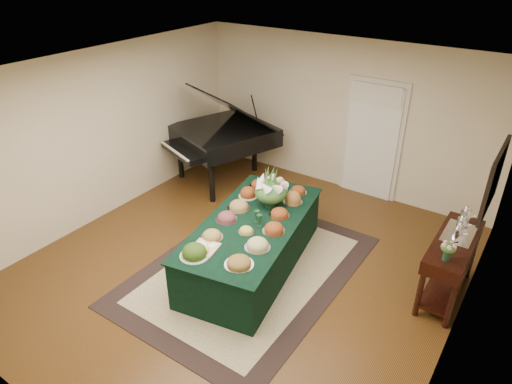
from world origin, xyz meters
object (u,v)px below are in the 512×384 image
Objects in this scene: buffet_table at (252,244)px; mahogany_sideboard at (452,253)px; floral_centerpiece at (271,188)px; grand_piano at (223,135)px.

mahogany_sideboard is (2.40, 0.89, 0.30)m from buffet_table.
buffet_table is 2.04× the size of mahogany_sideboard.
floral_centerpiece is 0.36× the size of mahogany_sideboard.
floral_centerpiece is 2.47m from mahogany_sideboard.
floral_centerpiece is at bearing 92.33° from buffet_table.
floral_centerpiece reaches higher than buffet_table.
grand_piano is at bearing 135.87° from buffet_table.
floral_centerpiece is 0.22× the size of grand_piano.
buffet_table is 1.27× the size of grand_piano.
floral_centerpiece is at bearing -35.90° from grand_piano.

